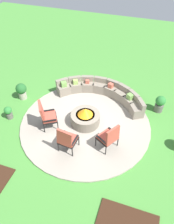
{
  "coord_description": "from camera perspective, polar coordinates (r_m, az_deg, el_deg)",
  "views": [
    {
      "loc": [
        1.92,
        -5.46,
        6.07
      ],
      "look_at": [
        0.0,
        0.2,
        0.45
      ],
      "focal_mm": 34.56,
      "sensor_mm": 36.0,
      "label": 1
    }
  ],
  "objects": [
    {
      "name": "lounge_chair_back_left",
      "position": [
        7.2,
        5.89,
        -6.52
      ],
      "size": [
        0.77,
        0.81,
        1.03
      ],
      "rotation": [
        0.0,
        0.0,
        7.32
      ],
      "color": "black",
      "rests_on": "patio_circle"
    },
    {
      "name": "potted_plant_0",
      "position": [
        8.96,
        -20.08,
        -0.05
      ],
      "size": [
        0.31,
        0.31,
        0.55
      ],
      "color": "#605B56",
      "rests_on": "ground_plane"
    },
    {
      "name": "curved_stone_bench",
      "position": [
        9.37,
        4.02,
        5.34
      ],
      "size": [
        3.96,
        1.57,
        0.66
      ],
      "color": "gray",
      "rests_on": "patio_circle"
    },
    {
      "name": "lounge_chair_front_right",
      "position": [
        7.09,
        -5.37,
        -7.18
      ],
      "size": [
        0.61,
        0.59,
        1.12
      ],
      "rotation": [
        0.0,
        0.0,
        6.2
      ],
      "color": "black",
      "rests_on": "patio_circle"
    },
    {
      "name": "patio_circle",
      "position": [
        8.37,
        -0.44,
        -2.98
      ],
      "size": [
        4.99,
        4.99,
        0.06
      ],
      "primitive_type": "cylinder",
      "color": "#9E9384",
      "rests_on": "ground_plane"
    },
    {
      "name": "ground_plane",
      "position": [
        8.39,
        -0.44,
        -3.13
      ],
      "size": [
        24.0,
        24.0,
        0.0
      ],
      "primitive_type": "plane",
      "color": "#478C38"
    },
    {
      "name": "potted_plant_1",
      "position": [
        9.15,
        18.75,
        2.2
      ],
      "size": [
        0.4,
        0.4,
        0.73
      ],
      "color": "#605B56",
      "rests_on": "ground_plane"
    },
    {
      "name": "fire_pit",
      "position": [
        8.15,
        -0.45,
        -1.47
      ],
      "size": [
        1.1,
        1.1,
        0.73
      ],
      "color": "gray",
      "rests_on": "patio_circle"
    },
    {
      "name": "potted_plant_3",
      "position": [
        9.7,
        -16.94,
        5.48
      ],
      "size": [
        0.46,
        0.46,
        0.74
      ],
      "color": "#A89E8E",
      "rests_on": "ground_plane"
    },
    {
      "name": "lounge_chair_front_left",
      "position": [
        7.95,
        -10.71,
        -0.8
      ],
      "size": [
        0.79,
        0.82,
        1.15
      ],
      "rotation": [
        0.0,
        0.0,
        5.28
      ],
      "color": "black",
      "rests_on": "patio_circle"
    }
  ]
}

